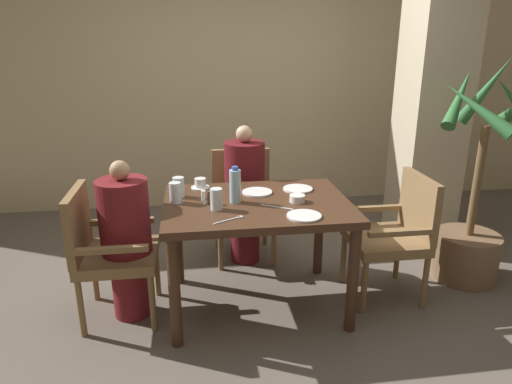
{
  "coord_description": "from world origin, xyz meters",
  "views": [
    {
      "loc": [
        -0.4,
        -2.77,
        1.76
      ],
      "look_at": [
        0.0,
        0.04,
        0.81
      ],
      "focal_mm": 32.0,
      "sensor_mm": 36.0,
      "label": 1
    }
  ],
  "objects": [
    {
      "name": "chair_far_side",
      "position": [
        0.0,
        0.83,
        0.5
      ],
      "size": [
        0.5,
        0.5,
        0.89
      ],
      "color": "brown",
      "rests_on": "ground_plane"
    },
    {
      "name": "pepper_shaker",
      "position": [
        -0.31,
        -0.0,
        0.8
      ],
      "size": [
        0.03,
        0.03,
        0.08
      ],
      "color": "#4C3D2D",
      "rests_on": "dining_table"
    },
    {
      "name": "ground_plane",
      "position": [
        0.0,
        0.0,
        0.0
      ],
      "size": [
        16.0,
        16.0,
        0.0
      ],
      "primitive_type": "plane",
      "color": "#60564C"
    },
    {
      "name": "bowl_small",
      "position": [
        0.26,
        -0.04,
        0.79
      ],
      "size": [
        0.1,
        0.1,
        0.05
      ],
      "color": "white",
      "rests_on": "dining_table"
    },
    {
      "name": "plate_dessert_center",
      "position": [
        0.32,
        0.2,
        0.77
      ],
      "size": [
        0.21,
        0.21,
        0.01
      ],
      "color": "white",
      "rests_on": "dining_table"
    },
    {
      "name": "water_bottle",
      "position": [
        -0.14,
        0.01,
        0.87
      ],
      "size": [
        0.07,
        0.07,
        0.24
      ],
      "color": "#A3C6DB",
      "rests_on": "dining_table"
    },
    {
      "name": "diner_in_left_chair",
      "position": [
        -0.85,
        0.0,
        0.55
      ],
      "size": [
        0.32,
        0.32,
        1.07
      ],
      "color": "maroon",
      "rests_on": "ground_plane"
    },
    {
      "name": "glass_tall_far",
      "position": [
        -0.5,
        0.16,
        0.83
      ],
      "size": [
        0.08,
        0.08,
        0.14
      ],
      "color": "silver",
      "rests_on": "dining_table"
    },
    {
      "name": "teacup_with_saucer",
      "position": [
        -0.36,
        0.34,
        0.79
      ],
      "size": [
        0.13,
        0.13,
        0.07
      ],
      "color": "white",
      "rests_on": "dining_table"
    },
    {
      "name": "glass_tall_mid",
      "position": [
        -0.52,
        0.05,
        0.83
      ],
      "size": [
        0.08,
        0.08,
        0.14
      ],
      "color": "silver",
      "rests_on": "dining_table"
    },
    {
      "name": "knife_beside_plate",
      "position": [
        0.12,
        -0.14,
        0.76
      ],
      "size": [
        0.19,
        0.12,
        0.0
      ],
      "color": "silver",
      "rests_on": "dining_table"
    },
    {
      "name": "diner_in_far_chair",
      "position": [
        -0.0,
        0.69,
        0.59
      ],
      "size": [
        0.32,
        0.32,
        1.14
      ],
      "color": "#5B1419",
      "rests_on": "ground_plane"
    },
    {
      "name": "salt_shaker",
      "position": [
        -0.35,
        -0.0,
        0.81
      ],
      "size": [
        0.03,
        0.03,
        0.09
      ],
      "color": "white",
      "rests_on": "dining_table"
    },
    {
      "name": "fork_beside_plate",
      "position": [
        -0.19,
        -0.29,
        0.76
      ],
      "size": [
        0.19,
        0.11,
        0.0
      ],
      "color": "silver",
      "rests_on": "dining_table"
    },
    {
      "name": "potted_palm",
      "position": [
        1.65,
        0.14,
        0.48
      ],
      "size": [
        0.7,
        0.72,
        1.68
      ],
      "color": "brown",
      "rests_on": "ground_plane"
    },
    {
      "name": "dining_table",
      "position": [
        0.0,
        0.0,
        0.66
      ],
      "size": [
        1.2,
        0.89,
        0.76
      ],
      "color": "#422819",
      "rests_on": "ground_plane"
    },
    {
      "name": "plate_main_right",
      "position": [
        0.24,
        -0.31,
        0.77
      ],
      "size": [
        0.21,
        0.21,
        0.01
      ],
      "color": "white",
      "rests_on": "dining_table"
    },
    {
      "name": "chair_left_side",
      "position": [
        -0.98,
        0.0,
        0.5
      ],
      "size": [
        0.5,
        0.5,
        0.89
      ],
      "color": "brown",
      "rests_on": "ground_plane"
    },
    {
      "name": "chair_right_side",
      "position": [
        0.98,
        0.0,
        0.5
      ],
      "size": [
        0.5,
        0.5,
        0.89
      ],
      "color": "brown",
      "rests_on": "ground_plane"
    },
    {
      "name": "wall_back",
      "position": [
        0.0,
        2.17,
        1.4
      ],
      "size": [
        8.0,
        0.06,
        2.8
      ],
      "color": "#C6B289",
      "rests_on": "ground_plane"
    },
    {
      "name": "glass_tall_near",
      "position": [
        -0.27,
        -0.11,
        0.83
      ],
      "size": [
        0.08,
        0.08,
        0.14
      ],
      "color": "silver",
      "rests_on": "dining_table"
    },
    {
      "name": "pillar_stone",
      "position": [
        1.65,
        0.92,
        1.35
      ],
      "size": [
        0.49,
        0.49,
        2.7
      ],
      "color": "#BCAD8E",
      "rests_on": "ground_plane"
    },
    {
      "name": "plate_main_left",
      "position": [
        0.03,
        0.17,
        0.77
      ],
      "size": [
        0.21,
        0.21,
        0.01
      ],
      "color": "white",
      "rests_on": "dining_table"
    }
  ]
}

